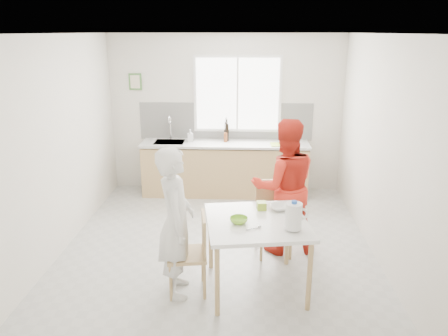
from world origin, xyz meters
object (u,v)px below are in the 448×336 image
(dining_table, at_px, (257,227))
(milk_jug, at_px, (294,216))
(chair_left, at_px, (193,250))
(bowl_white, at_px, (280,208))
(person_red, at_px, (284,187))
(bowl_green, at_px, (239,220))
(wine_bottle_b, at_px, (227,132))
(chair_far, at_px, (273,214))
(person_white, at_px, (176,223))
(wine_bottle_a, at_px, (226,131))

(dining_table, bearing_deg, milk_jug, -32.51)
(chair_left, xyz_separation_m, bowl_white, (0.94, 0.39, 0.35))
(dining_table, xyz_separation_m, milk_jug, (0.36, -0.23, 0.24))
(person_red, distance_m, bowl_green, 1.13)
(wine_bottle_b, bearing_deg, person_red, -69.25)
(dining_table, distance_m, chair_far, 0.92)
(bowl_green, relative_size, wine_bottle_b, 0.63)
(chair_far, distance_m, bowl_green, 1.08)
(bowl_green, bearing_deg, person_red, 60.59)
(person_white, distance_m, wine_bottle_a, 3.25)
(bowl_green, relative_size, milk_jug, 0.64)
(dining_table, bearing_deg, bowl_green, -157.62)
(person_red, xyz_separation_m, wine_bottle_a, (-0.83, 2.19, 0.22))
(chair_left, bearing_deg, bowl_green, 84.09)
(chair_far, bearing_deg, person_white, -145.73)
(chair_far, bearing_deg, wine_bottle_b, 98.79)
(chair_left, height_order, person_red, person_red)
(dining_table, relative_size, chair_far, 1.28)
(bowl_white, distance_m, wine_bottle_a, 2.91)
(dining_table, bearing_deg, chair_far, 75.24)
(person_white, bearing_deg, bowl_green, -94.37)
(bowl_green, bearing_deg, wine_bottle_b, 94.65)
(person_red, bearing_deg, wine_bottle_b, -77.59)
(chair_left, xyz_separation_m, person_red, (1.04, 1.00, 0.38))
(chair_far, xyz_separation_m, bowl_green, (-0.42, -0.94, 0.33))
(person_red, bearing_deg, wine_bottle_a, -77.66)
(dining_table, xyz_separation_m, person_white, (-0.85, -0.12, 0.09))
(wine_bottle_a, bearing_deg, bowl_green, -85.09)
(chair_far, distance_m, milk_jug, 1.19)
(wine_bottle_a, bearing_deg, person_red, -69.31)
(wine_bottle_b, bearing_deg, wine_bottle_a, 108.28)
(dining_table, bearing_deg, wine_bottle_b, 98.32)
(wine_bottle_b, bearing_deg, dining_table, -81.68)
(person_red, height_order, wine_bottle_b, person_red)
(bowl_green, bearing_deg, milk_jug, -15.39)
(person_red, bearing_deg, milk_jug, 81.52)
(person_white, bearing_deg, dining_table, -90.00)
(chair_far, relative_size, person_white, 0.57)
(bowl_white, height_order, milk_jug, milk_jug)
(bowl_green, height_order, bowl_white, bowl_green)
(person_red, height_order, bowl_white, person_red)
(person_red, relative_size, wine_bottle_b, 5.77)
(chair_left, xyz_separation_m, bowl_green, (0.48, 0.02, 0.35))
(chair_far, distance_m, bowl_white, 0.66)
(person_white, height_order, milk_jug, person_white)
(dining_table, xyz_separation_m, chair_left, (-0.68, -0.10, -0.24))
(wine_bottle_a, bearing_deg, dining_table, -81.49)
(bowl_green, height_order, milk_jug, milk_jug)
(dining_table, xyz_separation_m, person_red, (0.36, 0.91, 0.14))
(chair_left, xyz_separation_m, wine_bottle_b, (0.23, 3.14, 0.58))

